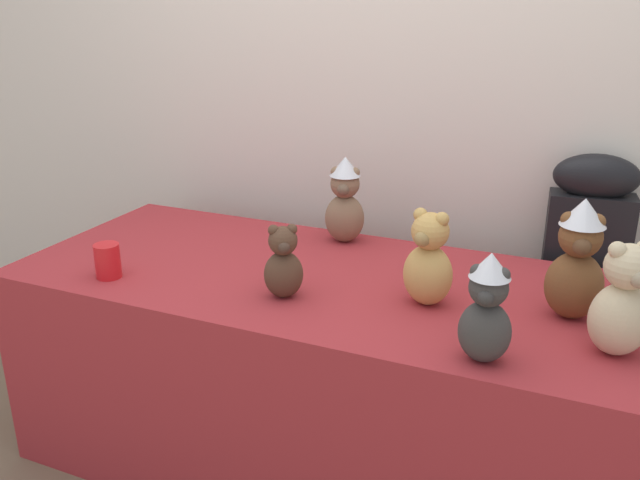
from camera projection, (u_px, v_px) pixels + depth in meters
wall_back at (391, 67)px, 2.51m from camera, size 7.00×0.08×2.60m
display_table at (320, 372)px, 2.26m from camera, size 1.98×0.85×0.71m
instrument_case at (579, 298)px, 2.38m from camera, size 0.29×0.15×1.06m
teddy_bear_honey at (428, 261)px, 1.89m from camera, size 0.17×0.15×0.28m
teddy_bear_cocoa at (283, 264)px, 1.95m from camera, size 0.15×0.14×0.23m
teddy_bear_sand at (622, 303)px, 1.62m from camera, size 0.20×0.19×0.30m
teddy_bear_charcoal at (486, 310)px, 1.59m from camera, size 0.13×0.12×0.28m
teddy_bear_mocha at (345, 201)px, 2.38m from camera, size 0.17×0.15×0.31m
teddy_bear_chestnut at (577, 261)px, 1.80m from camera, size 0.17×0.15×0.34m
party_cup_red at (108, 261)px, 2.10m from camera, size 0.08×0.08×0.11m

